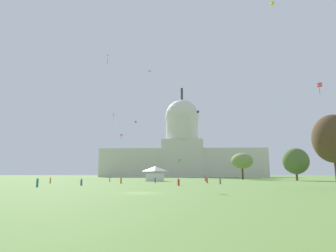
{
  "coord_description": "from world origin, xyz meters",
  "views": [
    {
      "loc": [
        5.86,
        -38.65,
        2.61
      ],
      "look_at": [
        -0.89,
        84.92,
        23.62
      ],
      "focal_mm": 29.96,
      "sensor_mm": 36.0,
      "label": 1
    }
  ],
  "objects_px": {
    "person_denim_edge_east": "(155,180)",
    "kite_gold_high": "(106,57)",
    "tree_east_far": "(333,139)",
    "kite_pink_mid": "(114,116)",
    "kite_magenta_mid": "(121,135)",
    "tree_east_mid": "(296,161)",
    "person_tan_lawn_far_right": "(110,179)",
    "kite_lime_low": "(102,151)",
    "kite_black_mid": "(198,112)",
    "person_teal_edge_west": "(37,183)",
    "person_red_aisle_center": "(207,180)",
    "kite_red_mid": "(320,85)",
    "person_orange_near_tree_east": "(50,180)",
    "person_denim_lawn_far_left": "(81,182)",
    "person_red_mid_left": "(205,179)",
    "kite_yellow_high": "(272,3)",
    "kite_cyan_low": "(143,162)",
    "person_orange_front_left": "(121,181)",
    "kite_green_low": "(180,160)",
    "kite_blue_high": "(150,72)",
    "person_grey_deep_crowd": "(220,181)",
    "event_tent": "(155,174)",
    "capitol_building": "(182,150)",
    "person_red_near_tent": "(179,182)",
    "tree_east_near": "(242,161)"
  },
  "relations": [
    {
      "from": "person_red_aisle_center",
      "to": "event_tent",
      "type": "bearing_deg",
      "value": 21.65
    },
    {
      "from": "tree_east_mid",
      "to": "tree_east_near",
      "type": "height_order",
      "value": "tree_east_mid"
    },
    {
      "from": "tree_east_far",
      "to": "kite_cyan_low",
      "type": "distance_m",
      "value": 138.65
    },
    {
      "from": "kite_yellow_high",
      "to": "kite_lime_low",
      "type": "height_order",
      "value": "kite_yellow_high"
    },
    {
      "from": "person_grey_deep_crowd",
      "to": "person_red_aisle_center",
      "type": "distance_m",
      "value": 6.81
    },
    {
      "from": "capitol_building",
      "to": "person_red_near_tent",
      "type": "height_order",
      "value": "capitol_building"
    },
    {
      "from": "person_red_aisle_center",
      "to": "kite_pink_mid",
      "type": "bearing_deg",
      "value": 20.84
    },
    {
      "from": "person_orange_front_left",
      "to": "kite_black_mid",
      "type": "distance_m",
      "value": 81.04
    },
    {
      "from": "person_teal_edge_west",
      "to": "person_red_aisle_center",
      "type": "distance_m",
      "value": 42.53
    },
    {
      "from": "person_tan_lawn_far_right",
      "to": "kite_lime_low",
      "type": "height_order",
      "value": "kite_lime_low"
    },
    {
      "from": "tree_east_far",
      "to": "kite_lime_low",
      "type": "xyz_separation_m",
      "value": [
        -69.19,
        96.13,
        5.82
      ]
    },
    {
      "from": "kite_red_mid",
      "to": "kite_gold_high",
      "type": "height_order",
      "value": "kite_gold_high"
    },
    {
      "from": "person_denim_edge_east",
      "to": "person_tan_lawn_far_right",
      "type": "distance_m",
      "value": 18.51
    },
    {
      "from": "kite_magenta_mid",
      "to": "tree_east_mid",
      "type": "bearing_deg",
      "value": -3.37
    },
    {
      "from": "person_grey_deep_crowd",
      "to": "kite_blue_high",
      "type": "xyz_separation_m",
      "value": [
        -25.29,
        57.61,
        50.81
      ]
    },
    {
      "from": "kite_black_mid",
      "to": "kite_lime_low",
      "type": "bearing_deg",
      "value": -105.9
    },
    {
      "from": "event_tent",
      "to": "person_red_mid_left",
      "type": "distance_m",
      "value": 17.44
    },
    {
      "from": "tree_east_far",
      "to": "kite_pink_mid",
      "type": "relative_size",
      "value": 2.79
    },
    {
      "from": "tree_east_far",
      "to": "kite_cyan_low",
      "type": "relative_size",
      "value": 5.66
    },
    {
      "from": "tree_east_mid",
      "to": "person_orange_front_left",
      "type": "xyz_separation_m",
      "value": [
        -58.62,
        -33.12,
        -6.46
      ]
    },
    {
      "from": "kite_pink_mid",
      "to": "person_orange_front_left",
      "type": "bearing_deg",
      "value": -118.02
    },
    {
      "from": "person_denim_edge_east",
      "to": "person_red_aisle_center",
      "type": "xyz_separation_m",
      "value": [
        14.36,
        -0.52,
        0.01
      ]
    },
    {
      "from": "kite_yellow_high",
      "to": "kite_cyan_low",
      "type": "bearing_deg",
      "value": -164.83
    },
    {
      "from": "person_denim_edge_east",
      "to": "person_red_aisle_center",
      "type": "height_order",
      "value": "person_red_aisle_center"
    },
    {
      "from": "kite_pink_mid",
      "to": "kite_cyan_low",
      "type": "bearing_deg",
      "value": 37.03
    },
    {
      "from": "kite_blue_high",
      "to": "kite_gold_high",
      "type": "bearing_deg",
      "value": 70.96
    },
    {
      "from": "person_orange_front_left",
      "to": "kite_pink_mid",
      "type": "bearing_deg",
      "value": -17.63
    },
    {
      "from": "tree_east_far",
      "to": "kite_pink_mid",
      "type": "distance_m",
      "value": 99.56
    },
    {
      "from": "kite_green_low",
      "to": "person_tan_lawn_far_right",
      "type": "bearing_deg",
      "value": 110.56
    },
    {
      "from": "person_denim_lawn_far_left",
      "to": "person_red_mid_left",
      "type": "distance_m",
      "value": 46.75
    },
    {
      "from": "kite_yellow_high",
      "to": "person_red_mid_left",
      "type": "bearing_deg",
      "value": -129.34
    },
    {
      "from": "capitol_building",
      "to": "person_orange_near_tree_east",
      "type": "relative_size",
      "value": 77.37
    },
    {
      "from": "person_orange_near_tree_east",
      "to": "kite_lime_low",
      "type": "distance_m",
      "value": 73.14
    },
    {
      "from": "person_denim_lawn_far_left",
      "to": "person_red_aisle_center",
      "type": "relative_size",
      "value": 0.93
    },
    {
      "from": "person_red_aisle_center",
      "to": "person_orange_front_left",
      "type": "distance_m",
      "value": 23.33
    },
    {
      "from": "event_tent",
      "to": "kite_lime_low",
      "type": "bearing_deg",
      "value": 123.56
    },
    {
      "from": "kite_lime_low",
      "to": "kite_pink_mid",
      "type": "bearing_deg",
      "value": 77.11
    },
    {
      "from": "kite_black_mid",
      "to": "person_red_mid_left",
      "type": "bearing_deg",
      "value": -14.23
    },
    {
      "from": "person_red_aisle_center",
      "to": "kite_magenta_mid",
      "type": "bearing_deg",
      "value": 20.9
    },
    {
      "from": "person_denim_lawn_far_left",
      "to": "kite_pink_mid",
      "type": "height_order",
      "value": "kite_pink_mid"
    },
    {
      "from": "person_denim_edge_east",
      "to": "kite_gold_high",
      "type": "xyz_separation_m",
      "value": [
        -20.39,
        17.94,
        44.85
      ]
    },
    {
      "from": "person_red_near_tent",
      "to": "person_teal_edge_west",
      "type": "xyz_separation_m",
      "value": [
        -27.86,
        -6.77,
        0.1
      ]
    },
    {
      "from": "event_tent",
      "to": "kite_gold_high",
      "type": "relative_size",
      "value": 2.05
    },
    {
      "from": "kite_cyan_low",
      "to": "kite_gold_high",
      "type": "relative_size",
      "value": 0.72
    },
    {
      "from": "person_denim_lawn_far_left",
      "to": "kite_red_mid",
      "type": "xyz_separation_m",
      "value": [
        55.84,
        5.28,
        23.13
      ]
    },
    {
      "from": "kite_green_low",
      "to": "kite_yellow_high",
      "type": "height_order",
      "value": "kite_yellow_high"
    },
    {
      "from": "kite_red_mid",
      "to": "person_orange_near_tree_east",
      "type": "bearing_deg",
      "value": 68.56
    },
    {
      "from": "kite_cyan_low",
      "to": "kite_yellow_high",
      "type": "bearing_deg",
      "value": -73.51
    },
    {
      "from": "person_orange_front_left",
      "to": "person_red_mid_left",
      "type": "height_order",
      "value": "person_orange_front_left"
    },
    {
      "from": "kite_blue_high",
      "to": "event_tent",
      "type": "bearing_deg",
      "value": 102.49
    }
  ]
}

